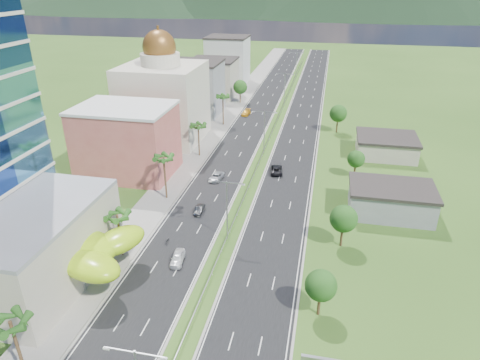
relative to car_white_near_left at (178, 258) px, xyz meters
The scene contains 34 objects.
ground 6.53m from the car_white_near_left, 18.24° to the right, with size 500.00×500.00×0.00m, color #2D5119.
road_left 87.99m from the car_white_near_left, 90.88° to the left, with size 11.00×260.00×0.04m, color black.
road_right 89.03m from the car_white_near_left, 81.18° to the left, with size 11.00×260.00×0.04m, color black.
sidewalk_left 88.64m from the car_white_near_left, 97.03° to the left, with size 7.00×260.00×0.12m, color gray.
median_guardrail 70.23m from the car_white_near_left, 84.98° to the left, with size 0.10×216.06×0.76m.
streetlight_median_b 11.69m from the car_white_near_left, 52.36° to the left, with size 6.04×0.25×11.00m.
streetlight_median_c 48.73m from the car_white_near_left, 82.70° to the left, with size 6.04×0.25×11.00m.
streetlight_median_d 93.37m from the car_white_near_left, 86.22° to the left, with size 6.04×0.25×11.00m.
streetlight_median_e 138.24m from the car_white_near_left, 87.45° to the left, with size 6.04×0.25×11.00m.
lime_canopy 15.67m from the car_white_near_left, 156.47° to the right, with size 18.00×15.00×7.40m.
pink_shophouse 37.69m from the car_white_near_left, 126.09° to the left, with size 20.00×15.00×15.00m, color #B9544B.
domed_building 58.26m from the car_white_near_left, 112.42° to the left, with size 20.00×20.00×28.70m.
midrise_grey 81.03m from the car_white_near_left, 104.97° to the left, with size 16.00×15.00×16.00m, color gray.
midrise_beige 102.28m from the car_white_near_left, 101.78° to the left, with size 16.00×15.00×13.00m, color #B1A492.
midrise_white 125.00m from the car_white_near_left, 99.62° to the left, with size 16.00×15.00×18.00m, color silver.
shed_near 41.19m from the car_white_near_left, 33.93° to the left, with size 15.00×10.00×5.00m, color gray.
shed_far 64.15m from the car_white_near_left, 55.69° to the left, with size 14.00×12.00×4.40m, color #B1A492.
palm_tree_a 26.77m from the car_white_near_left, 111.27° to the right, with size 3.60×3.60×9.10m.
palm_tree_b 11.24m from the car_white_near_left, behind, with size 3.60×3.60×8.10m.
palm_tree_c 23.35m from the car_white_near_left, 115.09° to the left, with size 3.60×3.60×9.60m.
palm_tree_d 44.49m from the car_white_near_left, 102.28° to the left, with size 3.60×3.60×8.60m.
palm_tree_e 69.02m from the car_white_near_left, 97.83° to the left, with size 3.60×3.60×9.40m.
leafy_tree_lfar 93.56m from the car_white_near_left, 95.74° to the left, with size 4.90×4.90×8.05m.
leafy_tree_ra 23.57m from the car_white_near_left, 17.60° to the right, with size 4.20×4.20×6.90m.
leafy_tree_rb 27.40m from the car_white_near_left, 21.63° to the left, with size 4.55×4.55×7.47m.
leafy_tree_rc 47.40m from the car_white_near_left, 53.45° to the left, with size 3.85×3.85×6.33m.
leafy_tree_rd 72.29m from the car_white_near_left, 70.44° to the left, with size 4.90×4.90×8.05m.
mountain_ridge 452.83m from the car_white_near_left, 81.60° to the left, with size 860.00×140.00×90.00m, color black, non-canonical shape.
car_white_near_left is the anchor object (origin of this frame).
car_dark_left 15.72m from the car_white_near_left, 94.23° to the left, with size 1.35×3.86×1.27m, color black.
car_silver_mid_left 30.38m from the car_white_near_left, 93.11° to the left, with size 2.27×4.93×1.37m, color #9EA0A5.
car_yellow_far_left 79.19m from the car_white_near_left, 93.25° to the left, with size 2.13×5.25×1.52m, color orange.
car_dark_far_right 38.36m from the car_white_near_left, 73.64° to the left, with size 2.61×5.66×1.57m, color black.
motorcycle 5.79m from the car_white_near_left, 126.62° to the left, with size 0.54×1.79×1.15m, color black.
Camera 1 is at (14.73, -49.89, 40.93)m, focal length 32.00 mm.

